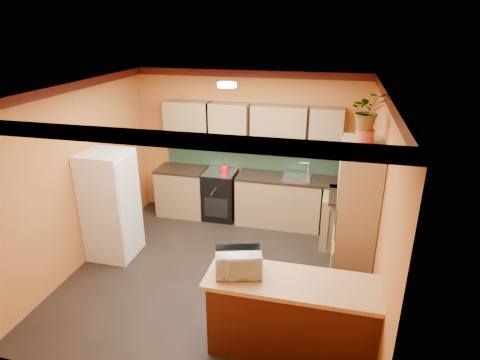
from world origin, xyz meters
The scene contains 15 objects.
room_shell centered at (0.02, 0.28, 2.09)m, with size 4.24×4.24×2.72m.
base_cabinets_back centered at (0.14, 1.80, 0.44)m, with size 3.65×0.60×0.88m, color #A27D55.
countertop_back centered at (0.14, 1.80, 0.90)m, with size 3.65×0.62×0.04m, color black.
stove centered at (-0.48, 1.80, 0.46)m, with size 0.58×0.58×0.91m, color black.
kettle centered at (-0.38, 1.75, 1.00)m, with size 0.17×0.17×0.18m, color red, non-canonical shape.
sink centered at (0.92, 1.80, 0.94)m, with size 0.48×0.40×0.03m, color silver.
base_cabinets_right centered at (1.80, 1.26, 0.44)m, with size 0.60×0.80×0.88m, color #A27D55.
countertop_right centered at (1.80, 1.26, 0.90)m, with size 0.62×0.80×0.04m, color black.
fridge centered at (-1.75, 0.15, 0.85)m, with size 0.68×0.66×1.70m, color white.
pantry centered at (1.85, 0.11, 1.05)m, with size 0.48×0.90×2.10m, color #A27D55.
fern_pot centered at (1.85, 0.16, 2.18)m, with size 0.22×0.22×0.16m, color #AC3729.
fern centered at (1.85, 0.16, 2.49)m, with size 0.41×0.35×0.45m, color #A27D55.
breakfast_bar centered at (1.22, -1.22, 0.44)m, with size 1.80×0.55×0.88m, color #491C11.
bar_top centered at (1.22, -1.22, 0.91)m, with size 1.90×0.65×0.05m, color #B37A57.
microwave centered at (0.61, -1.22, 1.07)m, with size 0.49×0.33×0.27m, color white.
Camera 1 is at (1.49, -4.78, 3.47)m, focal length 30.00 mm.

